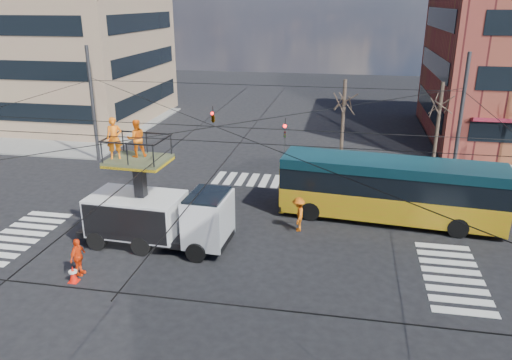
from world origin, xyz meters
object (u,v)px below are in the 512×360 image
at_px(city_bus, 390,189).
at_px(flagger, 299,214).
at_px(utility_truck, 158,205).
at_px(traffic_cone, 73,274).
at_px(worker_ground, 78,257).

bearing_deg(city_bus, flagger, -148.41).
xyz_separation_m(utility_truck, flagger, (6.18, 2.68, -1.12)).
bearing_deg(traffic_cone, city_bus, 33.89).
xyz_separation_m(traffic_cone, flagger, (8.44, 6.49, 0.51)).
distance_m(traffic_cone, flagger, 10.66).
bearing_deg(worker_ground, city_bus, -53.50).
distance_m(utility_truck, traffic_cone, 4.73).
bearing_deg(flagger, worker_ground, -60.14).
xyz_separation_m(city_bus, worker_ground, (-12.93, -8.07, -0.91)).
xyz_separation_m(utility_truck, city_bus, (10.61, 4.84, -0.27)).
relative_size(utility_truck, traffic_cone, 9.93).
bearing_deg(worker_ground, traffic_cone, -170.25).
relative_size(utility_truck, worker_ground, 4.37).
height_order(utility_truck, traffic_cone, utility_truck).
distance_m(city_bus, worker_ground, 15.27).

